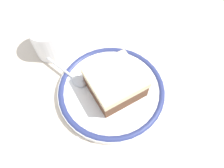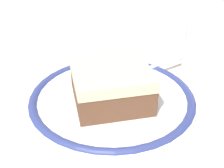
{
  "view_description": "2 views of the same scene",
  "coord_description": "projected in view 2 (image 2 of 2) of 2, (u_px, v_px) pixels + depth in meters",
  "views": [
    {
      "loc": [
        -0.03,
        -0.21,
        0.39
      ],
      "look_at": [
        0.0,
        -0.01,
        0.04
      ],
      "focal_mm": 33.31,
      "sensor_mm": 36.0,
      "label": 1
    },
    {
      "loc": [
        0.33,
        0.05,
        0.24
      ],
      "look_at": [
        0.0,
        -0.01,
        0.04
      ],
      "focal_mm": 48.11,
      "sensor_mm": 36.0,
      "label": 2
    }
  ],
  "objects": [
    {
      "name": "ground_plane",
      "position": [
        117.0,
        107.0,
        0.41
      ],
      "size": [
        2.4,
        2.4,
        0.0
      ],
      "primitive_type": "plane",
      "color": "#B7B2A8"
    },
    {
      "name": "cup",
      "position": [
        207.0,
        53.0,
        0.48
      ],
      "size": [
        0.08,
        0.08,
        0.07
      ],
      "color": "white",
      "rests_on": "placemat"
    },
    {
      "name": "placemat",
      "position": [
        117.0,
        106.0,
        0.41
      ],
      "size": [
        0.48,
        0.39,
        0.0
      ],
      "primitive_type": "cube",
      "color": "beige",
      "rests_on": "ground_plane"
    },
    {
      "name": "plate",
      "position": [
        112.0,
        100.0,
        0.4
      ],
      "size": [
        0.22,
        0.22,
        0.02
      ],
      "color": "white",
      "rests_on": "placemat"
    },
    {
      "name": "sugar_packet",
      "position": [
        54.0,
        68.0,
        0.5
      ],
      "size": [
        0.06,
        0.06,
        0.01
      ],
      "primitive_type": "cube",
      "rotation": [
        0.0,
        0.0,
        0.73
      ],
      "color": "white",
      "rests_on": "placemat"
    },
    {
      "name": "cake_slice",
      "position": [
        111.0,
        84.0,
        0.38
      ],
      "size": [
        0.13,
        0.13,
        0.05
      ],
      "color": "brown",
      "rests_on": "plate"
    },
    {
      "name": "spoon",
      "position": [
        146.0,
        68.0,
        0.46
      ],
      "size": [
        0.1,
        0.1,
        0.01
      ],
      "color": "silver",
      "rests_on": "plate"
    }
  ]
}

